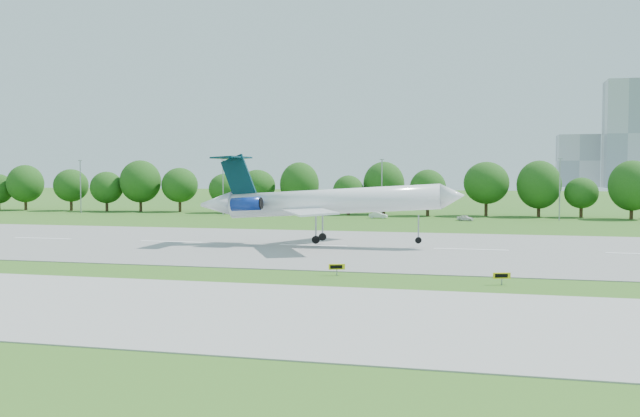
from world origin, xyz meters
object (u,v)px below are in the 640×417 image
Objects in this scene: service_vehicle_a at (378,215)px; service_vehicle_b at (465,218)px; airliner at (320,201)px; taxi_sign_left at (337,267)px.

service_vehicle_a is 1.17× the size of service_vehicle_b.
service_vehicle_a is at bearing 96.53° from service_vehicle_b.
airliner is 26.29m from taxi_sign_left.
taxi_sign_left is at bearing -168.91° from service_vehicle_b.
taxi_sign_left is 0.40× the size of service_vehicle_a.
airliner reaches higher than service_vehicle_a.
airliner is at bearing -177.36° from service_vehicle_a.
service_vehicle_b is at bearing 64.31° from taxi_sign_left.
service_vehicle_b reaches higher than taxi_sign_left.
taxi_sign_left is 80.86m from service_vehicle_a.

